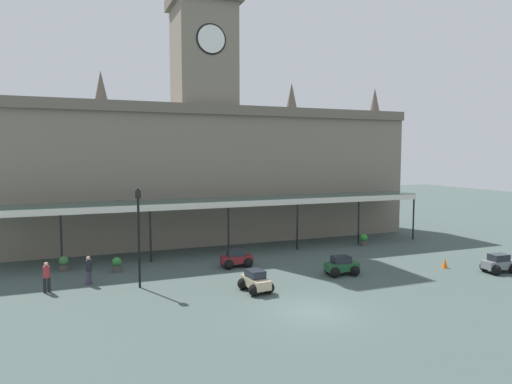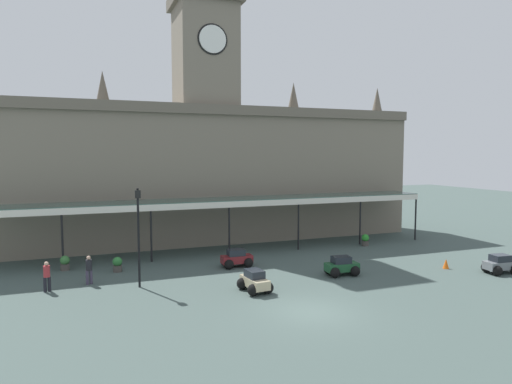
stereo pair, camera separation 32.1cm
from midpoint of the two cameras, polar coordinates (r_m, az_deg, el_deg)
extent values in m
plane|color=#40504C|center=(22.52, 6.76, -14.70)|extent=(140.00, 140.00, 0.00)
cube|color=slate|center=(39.58, -6.72, 2.20)|extent=(37.08, 5.91, 11.46)
cube|color=#685F52|center=(36.72, -5.54, 10.33)|extent=(37.08, 0.30, 0.80)
cube|color=slate|center=(40.37, -6.87, 16.41)|extent=(4.80, 4.80, 8.38)
cube|color=#61594D|center=(41.57, -6.94, 22.75)|extent=(5.50, 5.50, 1.00)
cylinder|color=white|center=(38.28, -5.90, 18.61)|extent=(2.20, 0.12, 2.20)
cylinder|color=black|center=(38.31, -5.91, 18.59)|extent=(2.46, 0.06, 2.46)
cone|color=#5B5448|center=(38.62, -19.17, 12.36)|extent=(1.10, 1.10, 2.60)
cone|color=#5B5448|center=(42.77, 4.29, 11.84)|extent=(1.10, 1.10, 2.60)
cone|color=#5B5448|center=(47.48, 14.52, 11.00)|extent=(1.10, 1.10, 2.60)
cube|color=#38564C|center=(34.76, -4.51, -0.99)|extent=(34.14, 3.20, 0.16)
cube|color=silver|center=(33.26, -3.70, -1.59)|extent=(34.14, 0.12, 0.44)
cylinder|color=black|center=(32.12, -23.57, -5.54)|extent=(0.14, 0.14, 3.93)
cylinder|color=black|center=(32.40, -13.43, -5.18)|extent=(0.14, 0.14, 3.93)
cylinder|color=black|center=(33.66, -3.76, -4.68)|extent=(0.14, 0.14, 3.93)
cylinder|color=black|center=(35.78, 4.97, -4.12)|extent=(0.14, 0.14, 3.93)
cylinder|color=black|center=(38.64, 12.55, -3.56)|extent=(0.14, 0.14, 3.93)
cylinder|color=black|center=(42.07, 18.99, -3.03)|extent=(0.14, 0.14, 3.93)
cube|color=slate|center=(32.84, 28.00, -8.05)|extent=(2.12, 1.07, 0.50)
cube|color=#1E232B|center=(32.71, 27.97, -7.27)|extent=(1.17, 0.90, 0.42)
sphere|color=black|center=(33.65, 28.30, -8.11)|extent=(0.64, 0.64, 0.64)
sphere|color=black|center=(32.74, 26.59, -8.39)|extent=(0.64, 0.64, 0.64)
sphere|color=black|center=(32.12, 27.66, -8.68)|extent=(0.64, 0.64, 0.64)
cube|color=maroon|center=(30.50, -2.78, -8.44)|extent=(2.07, 0.92, 0.50)
cube|color=#1E232B|center=(30.39, -2.87, -7.60)|extent=(1.12, 0.82, 0.42)
sphere|color=black|center=(31.16, -1.83, -8.53)|extent=(0.64, 0.64, 0.64)
sphere|color=black|center=(30.35, -1.29, -8.89)|extent=(0.64, 0.64, 0.64)
sphere|color=black|center=(30.77, -4.24, -8.71)|extent=(0.64, 0.64, 0.64)
sphere|color=black|center=(29.95, -3.76, -9.09)|extent=(0.64, 0.64, 0.64)
cube|color=#1E512D|center=(28.98, 10.42, -9.22)|extent=(2.12, 1.07, 0.50)
cube|color=#1E232B|center=(28.86, 10.34, -8.35)|extent=(1.17, 0.90, 0.42)
sphere|color=black|center=(29.71, 11.21, -9.28)|extent=(0.64, 0.64, 0.64)
sphere|color=black|center=(28.96, 12.02, -9.67)|extent=(0.64, 0.64, 0.64)
sphere|color=black|center=(29.13, 8.82, -9.54)|extent=(0.64, 0.64, 0.64)
sphere|color=black|center=(28.36, 9.58, -9.94)|extent=(0.64, 0.64, 0.64)
cube|color=tan|center=(25.24, -0.42, -11.27)|extent=(1.10, 2.13, 0.50)
cube|color=#1E232B|center=(25.16, -0.47, -10.23)|extent=(0.92, 1.18, 0.42)
sphere|color=black|center=(24.92, 1.23, -11.95)|extent=(0.64, 0.64, 0.64)
sphere|color=black|center=(24.53, -0.61, -12.23)|extent=(0.64, 0.64, 0.64)
sphere|color=black|center=(26.06, -0.24, -11.20)|extent=(0.64, 0.64, 0.64)
sphere|color=black|center=(25.68, -2.02, -11.45)|extent=(0.64, 0.64, 0.64)
cylinder|color=black|center=(27.63, -24.90, -10.53)|extent=(0.17, 0.17, 0.82)
cylinder|color=black|center=(27.60, -25.36, -10.56)|extent=(0.17, 0.17, 0.82)
cylinder|color=#A52D33|center=(27.44, -25.18, -9.10)|extent=(0.34, 0.34, 0.62)
sphere|color=tan|center=(27.34, -25.22, -8.23)|extent=(0.23, 0.23, 0.23)
cylinder|color=#3F384C|center=(28.17, -20.80, -10.10)|extent=(0.17, 0.17, 0.82)
cylinder|color=#3F384C|center=(28.26, -20.38, -10.05)|extent=(0.17, 0.17, 0.82)
cylinder|color=black|center=(28.04, -20.63, -8.65)|extent=(0.34, 0.34, 0.62)
sphere|color=tan|center=(27.95, -20.66, -7.80)|extent=(0.23, 0.23, 0.23)
cylinder|color=black|center=(26.33, -14.85, -6.25)|extent=(0.13, 0.13, 5.06)
cube|color=black|center=(25.96, -14.98, -0.28)|extent=(0.30, 0.30, 0.44)
sphere|color=black|center=(25.93, -14.99, 0.34)|extent=(0.14, 0.14, 0.14)
cone|color=orange|center=(32.63, 22.40, -8.28)|extent=(0.40, 0.40, 0.65)
cylinder|color=#47423D|center=(38.42, 13.16, -6.27)|extent=(0.56, 0.56, 0.42)
sphere|color=#29892B|center=(38.34, 13.17, -5.61)|extent=(0.60, 0.60, 0.60)
cylinder|color=#47423D|center=(30.59, -17.38, -9.22)|extent=(0.56, 0.56, 0.42)
sphere|color=#2D7233|center=(30.49, -17.40, -8.40)|extent=(0.60, 0.60, 0.60)
cylinder|color=#47423D|center=(32.09, -23.28, -8.73)|extent=(0.56, 0.56, 0.42)
sphere|color=#377237|center=(31.99, -23.30, -7.95)|extent=(0.60, 0.60, 0.60)
camera|label=1|loc=(0.16, -90.33, -0.03)|focal=31.79mm
camera|label=2|loc=(0.16, 89.67, 0.03)|focal=31.79mm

